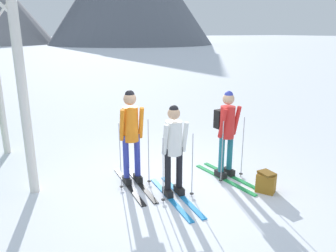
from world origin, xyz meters
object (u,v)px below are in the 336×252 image
at_px(skier_in_white, 174,148).
at_px(skier_in_red, 226,130).
at_px(skier_in_orange, 131,133).
at_px(backpack_on_snow_front, 266,182).
at_px(birch_tree_tall, 19,66).

distance_m(skier_in_white, skier_in_red, 1.30).
xyz_separation_m(skier_in_orange, backpack_on_snow_front, (2.01, -1.41, -0.81)).
bearing_deg(backpack_on_snow_front, skier_in_orange, 144.97).
distance_m(skier_in_orange, skier_in_red, 1.82).
bearing_deg(skier_in_white, skier_in_orange, 120.79).
relative_size(skier_in_orange, birch_tree_tall, 0.41).
distance_m(skier_in_white, backpack_on_snow_front, 1.81).
distance_m(skier_in_white, birch_tree_tall, 2.86).
bearing_deg(skier_in_orange, backpack_on_snow_front, -35.03).
relative_size(birch_tree_tall, backpack_on_snow_front, 10.90).
distance_m(skier_in_orange, skier_in_white, 0.92).
bearing_deg(backpack_on_snow_front, skier_in_white, 157.96).
xyz_separation_m(skier_in_red, backpack_on_snow_front, (0.27, -0.87, -0.79)).
distance_m(skier_in_red, backpack_on_snow_front, 1.20).
xyz_separation_m(skier_in_white, skier_in_red, (1.27, 0.24, 0.09)).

